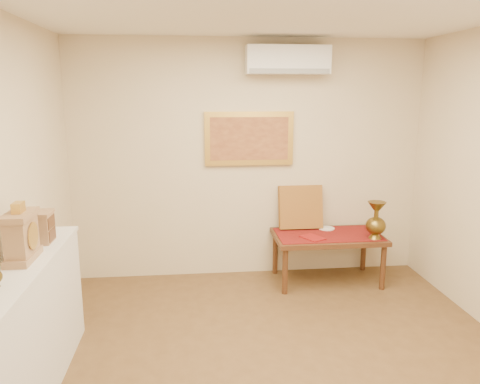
{
  "coord_description": "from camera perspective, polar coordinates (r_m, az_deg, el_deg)",
  "views": [
    {
      "loc": [
        -0.66,
        -3.0,
        2.12
      ],
      "look_at": [
        -0.22,
        1.15,
        1.22
      ],
      "focal_mm": 35.0,
      "sensor_mm": 36.0,
      "label": 1
    }
  ],
  "objects": [
    {
      "name": "wall_back",
      "position": [
        5.35,
        1.07,
        3.89
      ],
      "size": [
        4.0,
        0.02,
        2.7
      ],
      "primitive_type": "cube",
      "color": "beige",
      "rests_on": "ground"
    },
    {
      "name": "table_cloth",
      "position": [
        5.34,
        10.66,
        -5.09
      ],
      "size": [
        1.14,
        0.59,
        0.01
      ],
      "primitive_type": "cube",
      "color": "maroon",
      "rests_on": "low_table"
    },
    {
      "name": "brass_urn_tall",
      "position": [
        5.24,
        16.27,
        -2.86
      ],
      "size": [
        0.22,
        0.22,
        0.49
      ],
      "primitive_type": null,
      "color": "brown",
      "rests_on": "table_cloth"
    },
    {
      "name": "plate",
      "position": [
        5.53,
        10.51,
        -4.37
      ],
      "size": [
        0.18,
        0.18,
        0.01
      ],
      "primitive_type": "cylinder",
      "color": "white",
      "rests_on": "table_cloth"
    },
    {
      "name": "menu",
      "position": [
        5.16,
        8.84,
        -5.52
      ],
      "size": [
        0.28,
        0.31,
        0.01
      ],
      "primitive_type": "cube",
      "rotation": [
        0.0,
        0.0,
        0.5
      ],
      "color": "maroon",
      "rests_on": "table_cloth"
    },
    {
      "name": "cushion",
      "position": [
        5.46,
        7.38,
        -1.82
      ],
      "size": [
        0.5,
        0.2,
        0.51
      ],
      "primitive_type": "cube",
      "rotation": [
        -0.21,
        0.0,
        0.0
      ],
      "color": "maroon",
      "rests_on": "table_cloth"
    },
    {
      "name": "display_ledge",
      "position": [
        3.61,
        -25.22,
        -15.9
      ],
      "size": [
        0.37,
        2.02,
        0.98
      ],
      "color": "silver",
      "rests_on": "floor"
    },
    {
      "name": "mantel_clock",
      "position": [
        3.53,
        -25.09,
        -4.88
      ],
      "size": [
        0.17,
        0.36,
        0.41
      ],
      "color": "#A27953",
      "rests_on": "display_ledge"
    },
    {
      "name": "wooden_chest",
      "position": [
        3.9,
        -23.03,
        -3.93
      ],
      "size": [
        0.16,
        0.21,
        0.24
      ],
      "color": "#A27953",
      "rests_on": "display_ledge"
    },
    {
      "name": "low_table",
      "position": [
        5.36,
        10.63,
        -5.8
      ],
      "size": [
        1.2,
        0.7,
        0.55
      ],
      "color": "#512C18",
      "rests_on": "floor"
    },
    {
      "name": "painting",
      "position": [
        5.29,
        1.12,
        6.53
      ],
      "size": [
        1.0,
        0.06,
        0.6
      ],
      "color": "gold",
      "rests_on": "wall_back"
    },
    {
      "name": "ac_unit",
      "position": [
        5.24,
        5.83,
        15.71
      ],
      "size": [
        0.9,
        0.25,
        0.3
      ],
      "color": "silver",
      "rests_on": "wall_back"
    }
  ]
}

